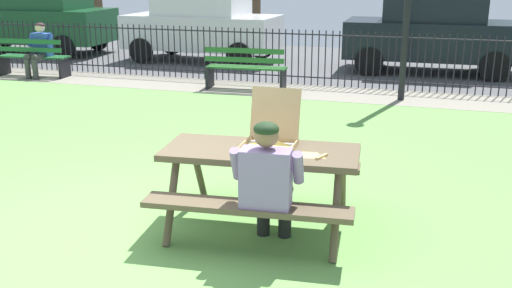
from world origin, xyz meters
The scene contains 14 objects.
ground centered at (0.00, 1.77, -0.01)m, with size 28.00×11.55×0.02m, color #6AA34F.
cobblestone_walkway centered at (0.00, 6.85, 0.00)m, with size 28.00×1.40×0.01m, color gray.
street_asphalt centered at (0.00, 10.55, -0.01)m, with size 28.00×6.01×0.01m, color #515154.
picnic_table_foreground centered at (1.15, 0.58, 0.60)m, with size 1.93×1.65×0.79m.
pizza_box_open centered at (1.22, 0.68, 0.87)m, with size 0.48×0.55×0.52m.
pizza_slice_on_table centered at (1.65, 0.54, 0.78)m, with size 0.30×0.24×0.02m.
adult_at_table centered at (1.36, 0.10, 0.66)m, with size 0.63×0.62×1.19m.
iron_fence_streetside centered at (0.00, 7.55, 0.58)m, with size 23.11×0.03×1.14m.
park_bench_left centered at (-6.03, 6.71, 0.42)m, with size 1.63×0.60×0.85m.
park_bench_center centered at (-1.02, 6.71, 0.42)m, with size 1.62×0.55×0.85m.
person_on_park_bench centered at (-5.83, 6.73, 0.66)m, with size 0.62×0.61×1.19m.
parked_car_far_left centered at (-8.49, 9.91, 1.10)m, with size 4.69×2.15×2.08m.
parked_car_left centered at (-3.25, 9.91, 1.01)m, with size 3.95×1.92×1.98m.
parked_car_center centered at (2.45, 9.91, 1.01)m, with size 3.94×1.91×1.98m.
Camera 1 is at (2.66, -4.41, 2.39)m, focal length 41.56 mm.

